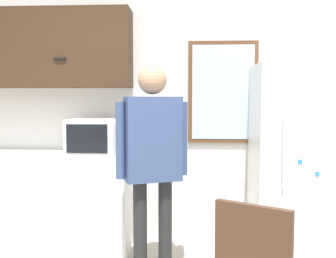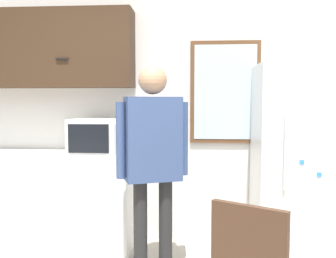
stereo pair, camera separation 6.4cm
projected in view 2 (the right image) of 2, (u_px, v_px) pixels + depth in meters
back_wall at (159, 109)px, 3.80m from camera, size 6.00×0.06×2.70m
counter at (32, 200)px, 3.64m from camera, size 1.97×0.58×0.93m
upper_cabinets at (34, 49)px, 3.66m from camera, size 1.97×0.33×0.75m
microwave at (100, 136)px, 3.50m from camera, size 0.52×0.42×0.33m
person at (153, 150)px, 2.96m from camera, size 0.55×0.36×1.71m
refrigerator at (301, 162)px, 3.37m from camera, size 0.82×0.69×1.75m
window at (225, 92)px, 3.69m from camera, size 0.69×0.05×1.01m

